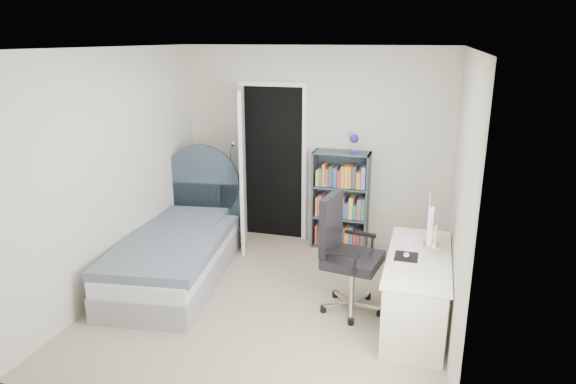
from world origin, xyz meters
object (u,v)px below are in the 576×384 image
(floor_lamp, at_px, (233,199))
(office_chair, at_px, (344,248))
(bed, at_px, (178,251))
(bookcase, at_px, (341,204))
(nightstand, at_px, (218,210))
(desk, at_px, (417,286))

(floor_lamp, distance_m, office_chair, 2.28)
(bed, height_order, bookcase, bookcase)
(nightstand, relative_size, office_chair, 0.51)
(nightstand, distance_m, floor_lamp, 0.26)
(bed, distance_m, bookcase, 2.11)
(floor_lamp, distance_m, bookcase, 1.44)
(bed, distance_m, desk, 2.62)
(nightstand, height_order, bookcase, bookcase)
(bookcase, xyz_separation_m, office_chair, (0.31, -1.54, 0.06))
(office_chair, bearing_deg, bookcase, 101.26)
(floor_lamp, height_order, desk, floor_lamp)
(nightstand, distance_m, desk, 3.03)
(desk, xyz_separation_m, office_chair, (-0.71, 0.10, 0.26))
(office_chair, bearing_deg, bed, 174.35)
(nightstand, relative_size, floor_lamp, 0.45)
(nightstand, distance_m, office_chair, 2.39)
(desk, relative_size, office_chair, 1.21)
(bookcase, bearing_deg, floor_lamp, -177.10)
(bed, height_order, office_chair, bed)
(desk, bearing_deg, nightstand, 150.83)
(bed, distance_m, nightstand, 1.19)
(nightstand, height_order, floor_lamp, floor_lamp)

